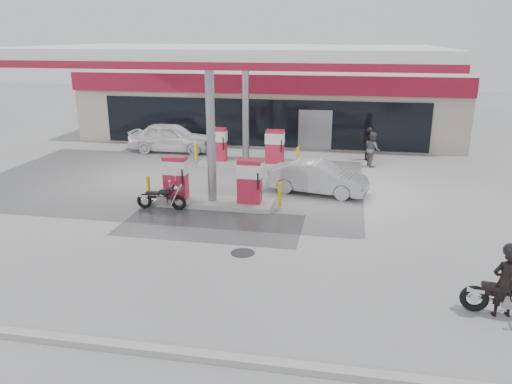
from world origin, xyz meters
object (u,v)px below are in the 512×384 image
(hatchback_silver, at_px, (318,177))
(biker_walking, at_px, (369,145))
(parked_car_left, at_px, (169,130))
(biker_main, at_px, (505,282))
(parked_motorcycle, at_px, (162,198))
(pump_island_far, at_px, (246,151))
(attendant, at_px, (372,149))
(pump_island_near, at_px, (212,186))
(main_motorcycle, at_px, (512,298))
(sedan_white, at_px, (171,137))

(hatchback_silver, xyz_separation_m, biker_walking, (2.10, 6.00, 0.14))
(biker_walking, bearing_deg, parked_car_left, 132.27)
(biker_main, bearing_deg, parked_motorcycle, -40.90)
(pump_island_far, xyz_separation_m, parked_car_left, (-5.79, 5.17, -0.09))
(parked_motorcycle, xyz_separation_m, biker_walking, (7.48, 8.99, 0.37))
(hatchback_silver, distance_m, parked_car_left, 13.07)
(biker_main, relative_size, attendant, 0.98)
(attendant, bearing_deg, parked_motorcycle, 116.93)
(pump_island_far, relative_size, hatchback_silver, 1.32)
(pump_island_near, relative_size, biker_main, 3.13)
(biker_main, bearing_deg, main_motorcycle, 159.92)
(parked_motorcycle, bearing_deg, main_motorcycle, -30.62)
(attendant, relative_size, hatchback_silver, 0.43)
(sedan_white, relative_size, hatchback_silver, 1.17)
(pump_island_near, bearing_deg, biker_walking, 54.65)
(parked_motorcycle, xyz_separation_m, parked_car_left, (-4.12, 11.96, 0.20))
(hatchback_silver, bearing_deg, parked_car_left, 58.01)
(biker_main, distance_m, hatchback_silver, 9.61)
(pump_island_near, distance_m, parked_car_left, 12.58)
(attendant, height_order, parked_car_left, attendant)
(attendant, height_order, hatchback_silver, attendant)
(biker_main, distance_m, biker_walking, 14.63)
(sedan_white, height_order, parked_car_left, sedan_white)
(parked_car_left, bearing_deg, pump_island_near, -150.49)
(pump_island_near, relative_size, parked_motorcycle, 2.79)
(parked_motorcycle, bearing_deg, biker_main, -30.97)
(biker_main, xyz_separation_m, parked_motorcycle, (-10.06, 5.40, -0.40))
(main_motorcycle, height_order, attendant, attendant)
(hatchback_silver, bearing_deg, main_motorcycle, -138.61)
(sedan_white, xyz_separation_m, hatchback_silver, (8.28, -6.00, -0.13))
(pump_island_near, bearing_deg, biker_main, -36.43)
(biker_main, relative_size, parked_motorcycle, 0.89)
(pump_island_near, relative_size, biker_walking, 3.27)
(main_motorcycle, relative_size, hatchback_silver, 0.54)
(sedan_white, relative_size, parked_car_left, 1.07)
(hatchback_silver, bearing_deg, attendant, -13.67)
(pump_island_far, relative_size, attendant, 3.07)
(parked_motorcycle, bearing_deg, attendant, 42.92)
(pump_island_near, relative_size, main_motorcycle, 2.46)
(main_motorcycle, xyz_separation_m, biker_walking, (-2.77, 14.42, 0.31))
(biker_main, relative_size, parked_car_left, 0.39)
(main_motorcycle, relative_size, sedan_white, 0.46)
(biker_walking, bearing_deg, sedan_white, 146.62)
(biker_main, height_order, sedan_white, biker_main)
(sedan_white, relative_size, biker_walking, 2.89)
(pump_island_far, xyz_separation_m, attendant, (5.96, 1.00, 0.13))
(parked_car_left, xyz_separation_m, biker_walking, (11.60, -2.97, 0.17))
(pump_island_near, distance_m, main_motorcycle, 10.61)
(main_motorcycle, bearing_deg, parked_car_left, 138.18)
(pump_island_near, bearing_deg, pump_island_far, 90.00)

